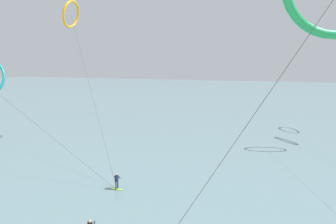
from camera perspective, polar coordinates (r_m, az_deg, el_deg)
The scene contains 3 objects.
sea_water at distance 107.11m, azimuth 14.23°, elevation 2.77°, with size 400.00×200.00×0.08m, color slate.
surfer_lime at distance 29.76m, azimuth -10.14°, elevation -13.57°, with size 1.40×0.63×1.70m.
kite_amber at distance 47.69m, azimuth -18.67°, elevation 17.89°, with size 15.45×16.33×21.74m.
Camera 1 is at (6.88, -0.96, 12.54)m, focal length 30.70 mm.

